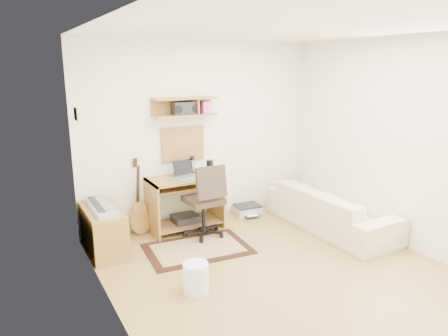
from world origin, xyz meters
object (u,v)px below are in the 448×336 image
task_chair (203,200)px  cabinet (103,230)px  sofa (331,203)px  printer (247,209)px  desk (185,203)px

task_chair → cabinet: 1.33m
sofa → printer: bearing=34.1°
task_chair → desk: bearing=105.3°
desk → printer: 1.11m
desk → sofa: (1.78, -0.99, 0.01)m
cabinet → sofa: sofa is taller
printer → sofa: 1.30m
desk → sofa: sofa is taller
task_chair → sofa: bearing=-23.1°
task_chair → printer: size_ratio=2.59×
task_chair → sofa: (1.67, -0.64, -0.12)m
printer → sofa: bearing=-49.8°
printer → desk: bearing=-170.8°
task_chair → printer: bearing=21.3°
cabinet → printer: 2.27m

